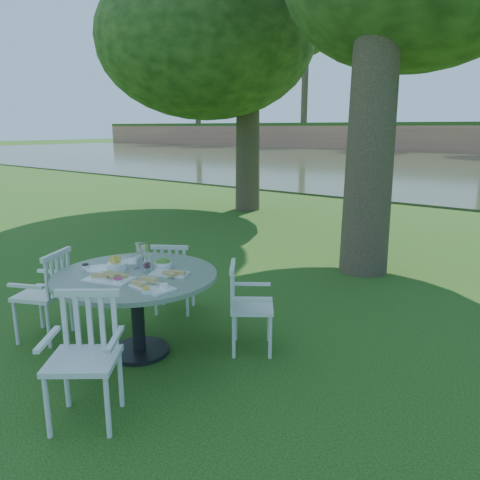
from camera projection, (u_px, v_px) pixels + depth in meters
name	position (u px, v px, depth m)	size (l,w,h in m)	color
ground	(229.00, 316.00, 5.29)	(140.00, 140.00, 0.00)	#153A0C
table	(136.00, 288.00, 4.29)	(1.48, 1.48, 0.78)	black
chair_ne	(243.00, 300.00, 4.40)	(0.57, 0.58, 0.84)	silver
chair_nw	(172.00, 273.00, 5.27)	(0.56, 0.55, 0.82)	silver
chair_sw	(50.00, 288.00, 4.61)	(0.58, 0.60, 0.91)	silver
chair_se	(86.00, 346.00, 3.37)	(0.64, 0.64, 0.93)	silver
tableware	(135.00, 267.00, 4.29)	(1.15, 0.81, 0.24)	white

